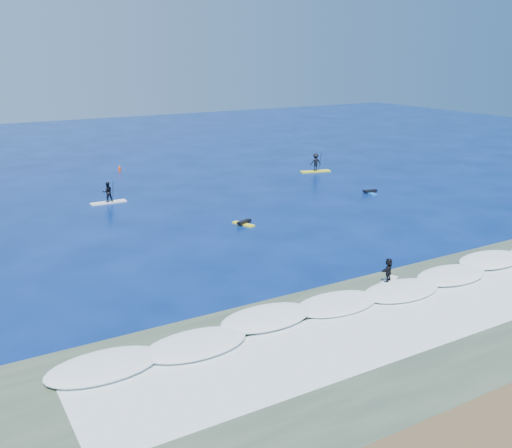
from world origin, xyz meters
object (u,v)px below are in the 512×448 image
prone_paddler_far (370,192)px  sup_paddler_right (316,163)px  marker_buoy (120,169)px  prone_paddler_near (244,223)px  wave_surfer (388,272)px  sup_paddler_center (108,194)px

prone_paddler_far → sup_paddler_right: bearing=1.6°
marker_buoy → prone_paddler_near: bearing=-85.0°
prone_paddler_far → wave_surfer: 21.54m
prone_paddler_far → sup_paddler_center: bearing=77.7°
prone_paddler_near → prone_paddler_far: prone_paddler_far is taller
sup_paddler_right → prone_paddler_near: size_ratio=1.77×
sup_paddler_right → prone_paddler_far: sup_paddler_right is taller
sup_paddler_right → prone_paddler_near: sup_paddler_right is taller
prone_paddler_near → prone_paddler_far: 14.97m
wave_surfer → marker_buoy: wave_surfer is taller
sup_paddler_center → marker_buoy: bearing=69.7°
prone_paddler_far → marker_buoy: marker_buoy is taller
sup_paddler_center → prone_paddler_far: 23.28m
wave_surfer → marker_buoy: 37.93m
sup_paddler_right → marker_buoy: size_ratio=4.63×
sup_paddler_center → prone_paddler_near: sup_paddler_center is taller
sup_paddler_center → prone_paddler_near: (6.91, -11.38, -0.66)m
prone_paddler_near → sup_paddler_center: bearing=10.6°
marker_buoy → prone_paddler_far: bearing=-51.2°
prone_paddler_far → marker_buoy: (-16.80, 20.91, 0.18)m
wave_surfer → prone_paddler_near: bearing=69.0°
prone_paddler_near → marker_buoy: 23.78m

